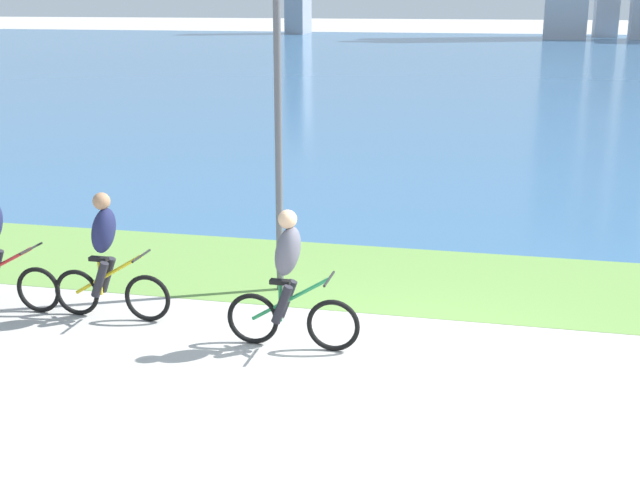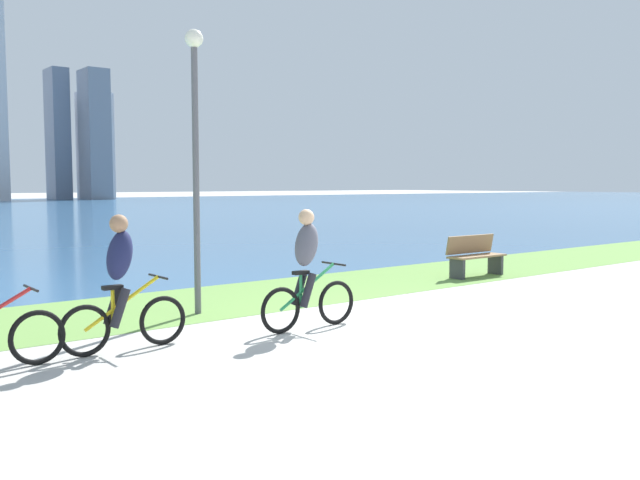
% 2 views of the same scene
% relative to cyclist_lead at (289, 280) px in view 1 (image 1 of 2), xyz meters
% --- Properties ---
extents(ground_plane, '(300.00, 300.00, 0.00)m').
position_rel_cyclist_lead_xyz_m(ground_plane, '(1.38, -0.62, -0.84)').
color(ground_plane, '#B2AFA8').
extents(grass_strip_bayside, '(120.00, 3.08, 0.01)m').
position_rel_cyclist_lead_xyz_m(grass_strip_bayside, '(1.38, 2.83, -0.83)').
color(grass_strip_bayside, '#6B9947').
rests_on(grass_strip_bayside, ground).
extents(bay_water_surface, '(300.00, 85.58, 0.00)m').
position_rel_cyclist_lead_xyz_m(bay_water_surface, '(1.38, 47.16, -0.83)').
color(bay_water_surface, '#386693').
rests_on(bay_water_surface, ground).
extents(cyclist_lead, '(1.61, 0.52, 1.68)m').
position_rel_cyclist_lead_xyz_m(cyclist_lead, '(0.00, 0.00, 0.00)').
color(cyclist_lead, black).
rests_on(cyclist_lead, ground).
extents(cyclist_trailing, '(1.60, 0.52, 1.66)m').
position_rel_cyclist_lead_xyz_m(cyclist_trailing, '(-2.51, 0.40, -0.00)').
color(cyclist_trailing, black).
rests_on(cyclist_trailing, ground).
extents(lamppost_tall, '(0.28, 0.28, 4.35)m').
position_rel_cyclist_lead_xyz_m(lamppost_tall, '(-0.66, 1.96, 1.97)').
color(lamppost_tall, '#595960').
rests_on(lamppost_tall, ground).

